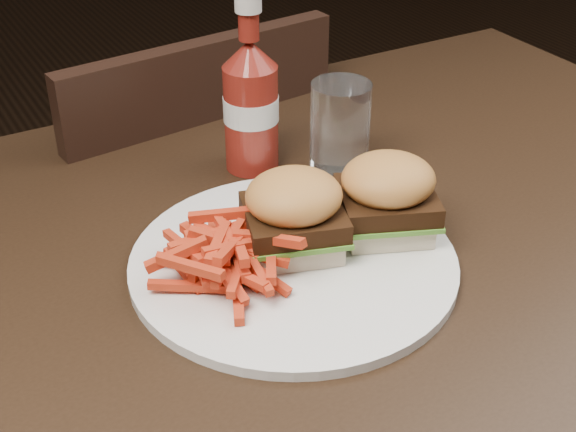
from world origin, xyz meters
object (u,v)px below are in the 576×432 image
chair_far (159,258)px  ketchup_bottle (251,118)px  plate (293,262)px  tumbler (340,128)px  dining_table (297,277)px

chair_far → ketchup_bottle: 0.50m
chair_far → plate: bearing=79.4°
plate → ketchup_bottle: ketchup_bottle is taller
plate → ketchup_bottle: 0.21m
plate → ketchup_bottle: size_ratio=2.55×
tumbler → dining_table: bearing=-135.7°
dining_table → plate: bearing=-138.1°
plate → tumbler: tumbler is taller
dining_table → chair_far: bearing=86.0°
plate → ketchup_bottle: bearing=73.4°
dining_table → plate: 0.03m
chair_far → ketchup_bottle: bearing=86.7°
dining_table → tumbler: bearing=44.3°
chair_far → tumbler: tumbler is taller
plate → chair_far: bearing=85.2°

